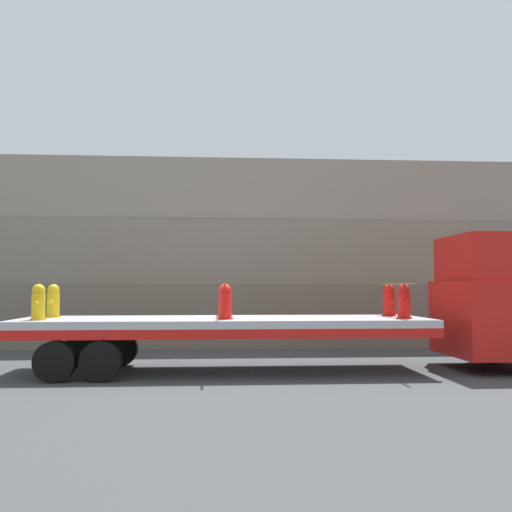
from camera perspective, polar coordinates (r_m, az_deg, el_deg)
The scene contains 12 objects.
ground_plane at distance 12.86m, azimuth -3.16°, elevation -11.51°, with size 120.00×120.00×0.00m, color #3F4244.
rock_cliff at distance 18.93m, azimuth -3.38°, elevation 0.15°, with size 60.00×3.30×5.90m.
truck_cab at distance 14.25m, azimuth 22.97°, elevation -4.38°, with size 2.24×2.59×3.06m.
flatbed_trailer at distance 12.75m, azimuth -5.40°, elevation -7.14°, with size 8.97×2.57×1.19m.
fire_hydrant_yellow_near_0 at distance 12.73m, azimuth -20.93°, elevation -4.38°, with size 0.34×0.56×0.75m.
fire_hydrant_yellow_far_0 at distance 13.77m, azimuth -19.61°, elevation -4.29°, with size 0.34×0.56×0.75m.
fire_hydrant_red_near_1 at distance 12.18m, azimuth -3.10°, elevation -4.65°, with size 0.34×0.56×0.75m.
fire_hydrant_red_far_1 at distance 13.26m, azimuth -3.17°, elevation -4.52°, with size 0.34×0.56×0.75m.
fire_hydrant_red_near_2 at distance 12.84m, azimuth 14.58°, elevation -4.47°, with size 0.34×0.56×0.75m.
fire_hydrant_red_far_2 at distance 13.87m, azimuth 13.15°, elevation -4.38°, with size 0.34×0.56×0.75m.
cargo_strap_rear at distance 12.72m, azimuth -3.13°, elevation -2.79°, with size 0.05×2.66×0.01m.
cargo_strap_middle at distance 13.35m, azimuth 13.82°, elevation -2.72°, with size 0.05×2.66×0.01m.
Camera 1 is at (-0.17, -12.72, 1.89)m, focal length 40.00 mm.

